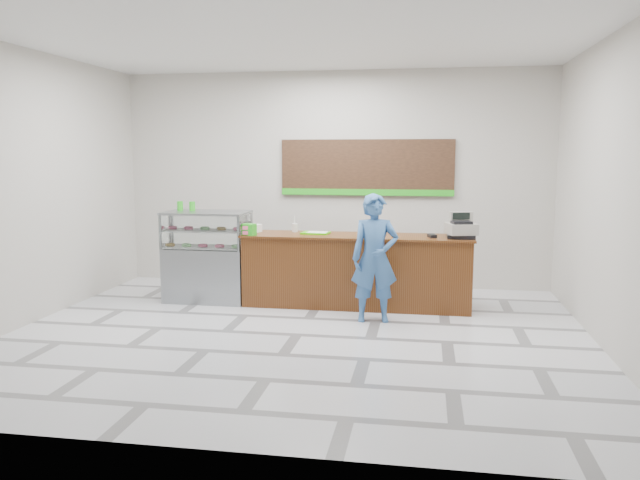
% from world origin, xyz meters
% --- Properties ---
extents(floor, '(7.00, 7.00, 0.00)m').
position_xyz_m(floor, '(0.00, 0.00, 0.00)').
color(floor, silver).
rests_on(floor, ground).
extents(back_wall, '(7.00, 0.00, 7.00)m').
position_xyz_m(back_wall, '(0.00, 3.00, 1.75)').
color(back_wall, beige).
rests_on(back_wall, floor).
extents(ceiling, '(7.00, 7.00, 0.00)m').
position_xyz_m(ceiling, '(0.00, 0.00, 3.50)').
color(ceiling, silver).
rests_on(ceiling, back_wall).
extents(sales_counter, '(3.26, 0.76, 1.03)m').
position_xyz_m(sales_counter, '(0.55, 1.55, 0.52)').
color(sales_counter, '#572F14').
rests_on(sales_counter, floor).
extents(display_case, '(1.22, 0.72, 1.33)m').
position_xyz_m(display_case, '(-1.67, 1.55, 0.68)').
color(display_case, gray).
rests_on(display_case, floor).
extents(menu_board, '(2.80, 0.06, 0.90)m').
position_xyz_m(menu_board, '(0.55, 2.96, 1.93)').
color(menu_board, black).
rests_on(menu_board, back_wall).
extents(cash_register, '(0.46, 0.47, 0.35)m').
position_xyz_m(cash_register, '(1.99, 1.49, 1.16)').
color(cash_register, black).
rests_on(cash_register, sales_counter).
extents(card_terminal, '(0.13, 0.19, 0.04)m').
position_xyz_m(card_terminal, '(1.60, 1.47, 1.05)').
color(card_terminal, black).
rests_on(card_terminal, sales_counter).
extents(serving_tray, '(0.41, 0.31, 0.02)m').
position_xyz_m(serving_tray, '(-0.05, 1.62, 1.04)').
color(serving_tray, '#3FCB00').
rests_on(serving_tray, sales_counter).
extents(napkin_box, '(0.17, 0.17, 0.12)m').
position_xyz_m(napkin_box, '(-0.95, 1.63, 1.09)').
color(napkin_box, white).
rests_on(napkin_box, sales_counter).
extents(straw_cup, '(0.08, 0.08, 0.12)m').
position_xyz_m(straw_cup, '(-0.39, 1.75, 1.09)').
color(straw_cup, silver).
rests_on(straw_cup, sales_counter).
extents(promo_box, '(0.21, 0.17, 0.16)m').
position_xyz_m(promo_box, '(-0.95, 1.28, 1.11)').
color(promo_box, green).
rests_on(promo_box, sales_counter).
extents(donut_decal, '(0.17, 0.17, 0.00)m').
position_xyz_m(donut_decal, '(0.76, 1.47, 1.03)').
color(donut_decal, '#FF5E8D').
rests_on(donut_decal, sales_counter).
extents(green_cup_left, '(0.09, 0.09, 0.14)m').
position_xyz_m(green_cup_left, '(-2.13, 1.67, 1.40)').
color(green_cup_left, green).
rests_on(green_cup_left, display_case).
extents(green_cup_right, '(0.09, 0.09, 0.13)m').
position_xyz_m(green_cup_right, '(-1.93, 1.66, 1.40)').
color(green_cup_right, green).
rests_on(green_cup_right, display_case).
extents(customer, '(0.67, 0.49, 1.67)m').
position_xyz_m(customer, '(0.87, 0.80, 0.83)').
color(customer, '#34609A').
rests_on(customer, floor).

